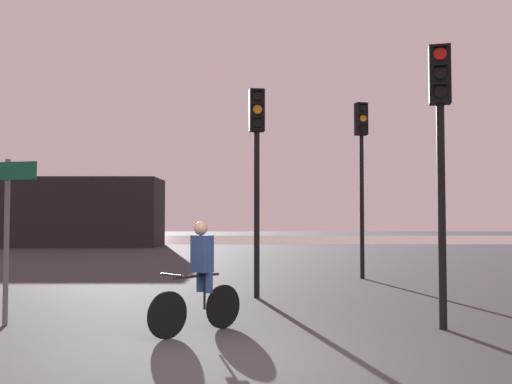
{
  "coord_description": "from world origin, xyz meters",
  "views": [
    {
      "loc": [
        0.43,
        -6.64,
        1.69
      ],
      "look_at": [
        0.5,
        5.0,
        2.2
      ],
      "focal_mm": 40.0,
      "sensor_mm": 36.0,
      "label": 1
    }
  ],
  "objects": [
    {
      "name": "ground_plane",
      "position": [
        0.0,
        0.0,
        0.0
      ],
      "size": [
        120.0,
        120.0,
        0.0
      ],
      "primitive_type": "plane",
      "color": "#333338"
    },
    {
      "name": "water_strip",
      "position": [
        0.0,
        36.53,
        0.0
      ],
      "size": [
        80.0,
        16.0,
        0.01
      ],
      "primitive_type": "cube",
      "color": "gray",
      "rests_on": "ground"
    },
    {
      "name": "distant_building",
      "position": [
        -11.42,
        26.53,
        1.96
      ],
      "size": [
        12.89,
        4.0,
        3.92
      ],
      "primitive_type": "cube",
      "color": "black",
      "rests_on": "ground"
    },
    {
      "name": "traffic_light_center",
      "position": [
        0.52,
        5.34,
        3.06
      ],
      "size": [
        0.35,
        0.36,
        4.4
      ],
      "rotation": [
        0.0,
        0.0,
        3.26
      ],
      "color": "black",
      "rests_on": "ground"
    },
    {
      "name": "traffic_light_far_right",
      "position": [
        3.45,
        9.03,
        3.35
      ],
      "size": [
        0.37,
        0.39,
        4.86
      ],
      "rotation": [
        0.0,
        0.0,
        3.38
      ],
      "color": "black",
      "rests_on": "ground"
    },
    {
      "name": "traffic_light_near_right",
      "position": [
        3.3,
        1.99,
        3.01
      ],
      "size": [
        0.37,
        0.39,
        4.32
      ],
      "rotation": [
        0.0,
        0.0,
        2.9
      ],
      "color": "black",
      "rests_on": "ground"
    },
    {
      "name": "direction_sign_post",
      "position": [
        -3.43,
        2.31,
        1.7
      ],
      "size": [
        1.07,
        0.29,
        2.6
      ],
      "rotation": [
        0.0,
        0.0,
        2.9
      ],
      "color": "slate",
      "rests_on": "ground"
    },
    {
      "name": "cyclist",
      "position": [
        -0.34,
        1.75,
        0.82
      ],
      "size": [
        1.22,
        1.25,
        1.62
      ],
      "rotation": [
        0.0,
        0.0,
        2.37
      ],
      "color": "black",
      "rests_on": "ground"
    }
  ]
}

